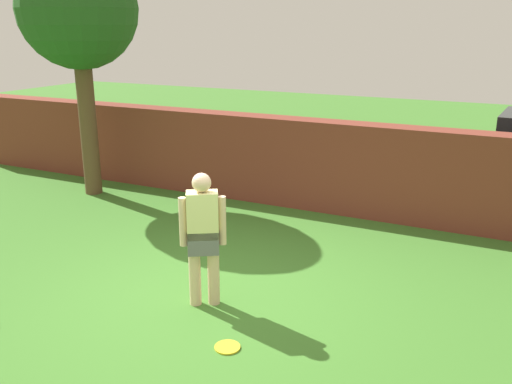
% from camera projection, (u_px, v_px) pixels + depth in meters
% --- Properties ---
extents(ground_plane, '(40.00, 40.00, 0.00)m').
position_uv_depth(ground_plane, '(208.00, 297.00, 6.81)').
color(ground_plane, '#3D7528').
extents(brick_wall, '(13.97, 0.50, 1.60)m').
position_uv_depth(brick_wall, '(243.00, 156.00, 10.53)').
color(brick_wall, brown).
rests_on(brick_wall, ground).
extents(tree, '(2.18, 2.18, 4.57)m').
position_uv_depth(tree, '(78.00, 12.00, 10.02)').
color(tree, brown).
rests_on(tree, ground).
extents(person, '(0.47, 0.38, 1.62)m').
position_uv_depth(person, '(203.00, 234.00, 6.40)').
color(person, beige).
rests_on(person, ground).
extents(frisbee_yellow, '(0.27, 0.27, 0.02)m').
position_uv_depth(frisbee_yellow, '(227.00, 347.00, 5.74)').
color(frisbee_yellow, yellow).
rests_on(frisbee_yellow, ground).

